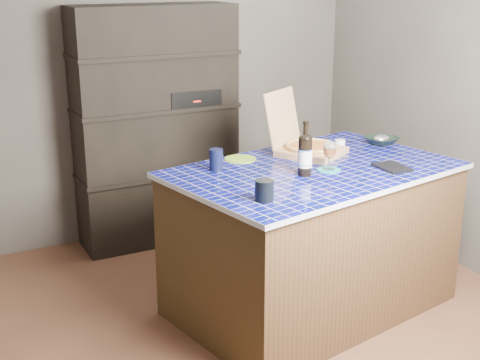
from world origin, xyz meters
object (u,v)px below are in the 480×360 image
pizza_box (308,146)px  bowl (381,141)px  mead_bottle (305,154)px  dvd_case (392,167)px  kitchen_island (312,239)px  wine_glass (330,150)px

pizza_box → bowl: 0.57m
bowl → pizza_box: bearing=178.5°
mead_bottle → dvd_case: bearing=-13.5°
kitchen_island → mead_bottle: (-0.13, -0.10, 0.58)m
kitchen_island → bowl: (0.70, 0.26, 0.48)m
mead_bottle → bowl: size_ratio=1.50×
wine_glass → bowl: wine_glass is taller
wine_glass → pizza_box: bearing=76.5°
kitchen_island → pizza_box: (0.13, 0.27, 0.51)m
pizza_box → wine_glass: 0.37m
kitchen_island → dvd_case: size_ratio=8.64×
pizza_box → bowl: pizza_box is taller
bowl → wine_glass: bearing=-152.5°
kitchen_island → wine_glass: 0.59m
kitchen_island → pizza_box: 0.59m
kitchen_island → mead_bottle: mead_bottle is taller
wine_glass → dvd_case: 0.40m
pizza_box → wine_glass: (-0.09, -0.36, 0.07)m
pizza_box → wine_glass: bearing=-133.6°
mead_bottle → wine_glass: (0.18, 0.01, 0.00)m
pizza_box → mead_bottle: pizza_box is taller
wine_glass → bowl: 0.75m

